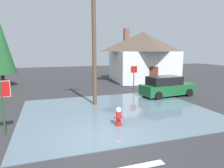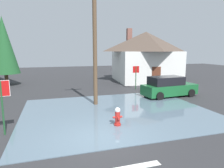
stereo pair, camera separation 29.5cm
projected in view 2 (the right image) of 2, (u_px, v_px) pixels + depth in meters
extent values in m
cube|color=#2D2D30|center=(102.00, 139.00, 8.76)|extent=(80.00, 80.00, 0.10)
cube|color=slate|center=(117.00, 111.00, 12.50)|extent=(11.28, 9.11, 0.03)
cylinder|color=#1E4C28|center=(3.00, 108.00, 8.88)|extent=(0.08, 0.08, 2.45)
cube|color=white|center=(1.00, 89.00, 8.73)|extent=(0.71, 0.12, 0.71)
cube|color=red|center=(1.00, 89.00, 8.73)|extent=(0.67, 0.12, 0.67)
cylinder|color=#AD231E|center=(117.00, 125.00, 10.13)|extent=(0.34, 0.34, 0.11)
cylinder|color=#AD231E|center=(118.00, 118.00, 10.07)|extent=(0.25, 0.25, 0.63)
sphere|color=white|center=(118.00, 110.00, 10.01)|extent=(0.27, 0.27, 0.27)
cylinder|color=#AD231E|center=(114.00, 117.00, 10.01)|extent=(0.11, 0.10, 0.10)
cylinder|color=#AD231E|center=(121.00, 117.00, 10.12)|extent=(0.11, 0.10, 0.10)
cylinder|color=#AD231E|center=(119.00, 118.00, 9.89)|extent=(0.12, 0.11, 0.12)
cylinder|color=brown|center=(95.00, 48.00, 13.47)|extent=(0.28, 0.28, 7.81)
cylinder|color=#1E4C28|center=(136.00, 78.00, 19.43)|extent=(0.08, 0.08, 2.26)
cube|color=white|center=(136.00, 69.00, 19.29)|extent=(0.67, 0.06, 0.67)
cube|color=red|center=(136.00, 69.00, 19.29)|extent=(0.63, 0.07, 0.63)
cube|color=silver|center=(145.00, 66.00, 25.04)|extent=(7.59, 7.32, 3.62)
pyramid|color=brown|center=(146.00, 42.00, 24.54)|extent=(8.19, 7.90, 2.35)
cube|color=brown|center=(129.00, 37.00, 25.26)|extent=(0.65, 0.65, 2.12)
cube|color=#592D1E|center=(156.00, 76.00, 21.91)|extent=(1.00, 0.15, 2.00)
cube|color=#195B2D|center=(169.00, 89.00, 16.58)|extent=(4.64, 2.12, 0.82)
cube|color=black|center=(166.00, 81.00, 16.33)|extent=(2.83, 1.75, 0.67)
cylinder|color=black|center=(177.00, 89.00, 17.98)|extent=(0.66, 0.28, 0.64)
cylinder|color=black|center=(191.00, 93.00, 16.41)|extent=(0.66, 0.28, 0.64)
cylinder|color=black|center=(148.00, 92.00, 16.84)|extent=(0.66, 0.28, 0.64)
cylinder|color=black|center=(160.00, 96.00, 15.27)|extent=(0.66, 0.28, 0.64)
cylinder|color=#4C3823|center=(7.00, 80.00, 21.60)|extent=(0.36, 0.36, 1.30)
cone|color=#1E5128|center=(4.00, 45.00, 21.00)|extent=(2.90, 2.90, 5.94)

